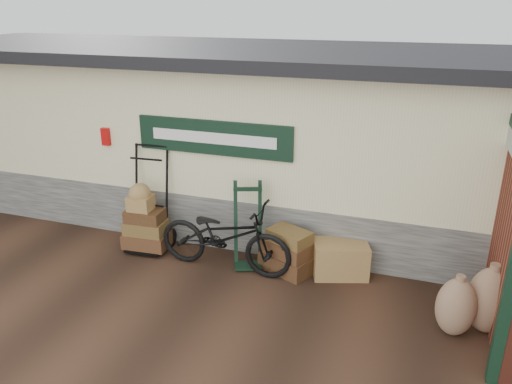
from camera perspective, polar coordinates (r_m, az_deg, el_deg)
ground at (r=7.76m, az=-5.24°, el=-9.85°), size 80.00×80.00×0.00m
station_building at (r=9.52m, az=1.08°, el=6.71°), size 14.40×4.10×3.20m
porter_trolley at (r=8.53m, az=-12.11°, el=-0.60°), size 0.94×0.73×1.79m
green_barrow at (r=7.82m, az=-0.93°, el=-3.79°), size 0.61×0.56×1.37m
suitcase_stack at (r=7.80m, az=3.61°, el=-6.63°), size 0.93×0.79×0.71m
wicker_hamper at (r=7.83m, az=9.62°, el=-7.54°), size 0.94×0.76×0.53m
bicycle at (r=7.72m, az=-3.60°, el=-4.64°), size 0.82×2.19×1.26m
burlap_sack_left at (r=7.04m, az=25.12°, el=-11.15°), size 0.63×0.55×0.91m
burlap_sack_right at (r=6.86m, az=21.88°, el=-12.10°), size 0.54×0.47×0.80m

